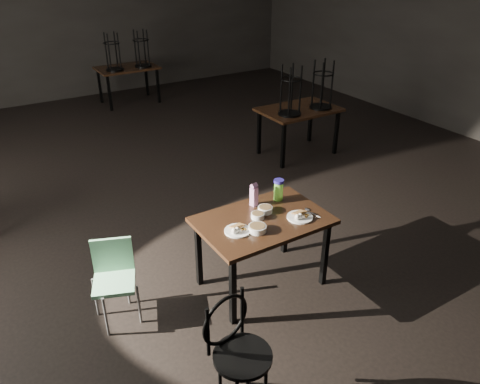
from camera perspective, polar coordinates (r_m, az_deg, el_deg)
room at (r=5.09m, az=-3.90°, el=20.43°), size 12.00×12.04×3.22m
main_table at (r=4.38m, az=2.77°, el=-4.16°), size 1.20×0.80×0.75m
plate_left at (r=4.13m, az=-0.30°, el=-4.61°), size 0.24×0.24×0.08m
plate_right at (r=4.37m, az=7.32°, el=-2.92°), size 0.24×0.24×0.08m
bowl_near at (r=4.33m, az=2.17°, el=-2.87°), size 0.13×0.13×0.05m
bowl_far at (r=4.43m, az=3.09°, el=-2.12°), size 0.14×0.14×0.05m
bowl_big at (r=4.14m, az=2.13°, el=-4.44°), size 0.16×0.16×0.06m
juice_carton at (r=4.49m, az=1.71°, el=-0.39°), size 0.07×0.07×0.24m
water_bottle at (r=4.61m, az=4.72°, el=0.30°), size 0.11×0.11×0.22m
spoon at (r=4.50m, az=8.34°, el=-2.19°), size 0.05×0.21×0.01m
bentwood_chair at (r=3.43m, az=-0.51°, el=-18.16°), size 0.44×0.44×0.88m
school_chair at (r=4.28m, az=-15.13°, el=-9.60°), size 0.46×0.46×0.76m
bg_table_right at (r=7.34m, az=7.41°, el=10.00°), size 1.20×0.80×1.48m
bg_table_far at (r=10.17m, az=-13.56°, el=14.57°), size 1.20×0.80×1.48m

